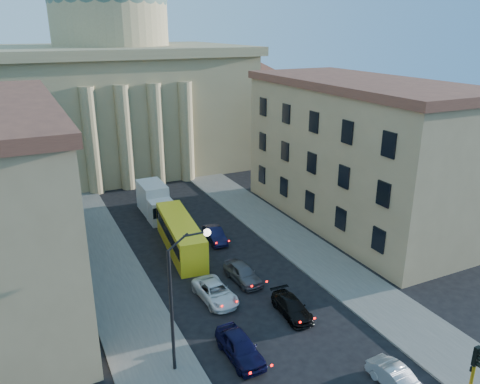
# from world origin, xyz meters

# --- Properties ---
(sidewalk_left) EXTENTS (5.00, 60.00, 0.15)m
(sidewalk_left) POSITION_xyz_m (-8.50, 18.00, 0.07)
(sidewalk_left) COLOR #55534E
(sidewalk_left) RESTS_ON ground
(sidewalk_right) EXTENTS (5.00, 60.00, 0.15)m
(sidewalk_right) POSITION_xyz_m (8.50, 18.00, 0.07)
(sidewalk_right) COLOR #55534E
(sidewalk_right) RESTS_ON ground
(church) EXTENTS (68.02, 28.76, 36.60)m
(church) POSITION_xyz_m (0.00, 55.47, 11.88)
(church) COLOR #93825A
(church) RESTS_ON ground
(building_right) EXTENTS (11.60, 26.60, 14.70)m
(building_right) POSITION_xyz_m (17.00, 22.00, 7.42)
(building_right) COLOR tan
(building_right) RESTS_ON ground
(traffic_light) EXTENTS (0.34, 0.29, 4.30)m
(traffic_light) POSITION_xyz_m (5.30, -2.00, 2.59)
(traffic_light) COLOR gold
(traffic_light) RESTS_ON ground
(street_lamp) EXTENTS (2.62, 0.44, 8.83)m
(street_lamp) POSITION_xyz_m (-6.97, 8.00, 5.29)
(street_lamp) COLOR black
(street_lamp) RESTS_ON ground
(car_left_near) EXTENTS (1.87, 4.50, 1.52)m
(car_left_near) POSITION_xyz_m (-3.46, 7.35, 0.76)
(car_left_near) COLOR black
(car_left_near) RESTS_ON ground
(car_right_near) EXTENTS (1.59, 3.95, 1.27)m
(car_right_near) POSITION_xyz_m (3.39, 1.00, 0.64)
(car_right_near) COLOR #989B9F
(car_right_near) RESTS_ON ground
(car_left_mid) EXTENTS (2.43, 4.81, 1.30)m
(car_left_mid) POSITION_xyz_m (-2.28, 14.03, 0.65)
(car_left_mid) COLOR white
(car_left_mid) RESTS_ON ground
(car_right_mid) EXTENTS (1.90, 4.26, 1.21)m
(car_right_mid) POSITION_xyz_m (1.88, 9.87, 0.61)
(car_right_mid) COLOR black
(car_right_mid) RESTS_ON ground
(car_right_far) EXTENTS (1.99, 4.38, 1.46)m
(car_right_far) POSITION_xyz_m (0.80, 15.62, 0.73)
(car_right_far) COLOR #4D4C51
(car_right_far) RESTS_ON ground
(car_right_distant) EXTENTS (1.77, 4.16, 1.33)m
(car_right_distant) POSITION_xyz_m (1.71, 23.49, 0.67)
(car_right_distant) COLOR black
(car_right_distant) RESTS_ON ground
(city_bus) EXTENTS (3.46, 10.69, 2.96)m
(city_bus) POSITION_xyz_m (-1.86, 23.13, 1.59)
(city_bus) COLOR yellow
(city_bus) RESTS_ON ground
(box_truck) EXTENTS (2.52, 6.30, 3.46)m
(box_truck) POSITION_xyz_m (-1.58, 32.24, 1.64)
(box_truck) COLOR silver
(box_truck) RESTS_ON ground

